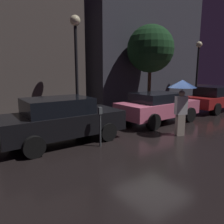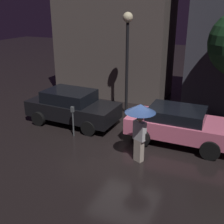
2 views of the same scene
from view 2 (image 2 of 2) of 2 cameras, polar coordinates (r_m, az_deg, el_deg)
ground_plane at (r=10.72m, az=2.95°, el=-7.47°), size 60.00×60.00×0.00m
building_facade_left at (r=16.82m, az=0.46°, el=14.49°), size 6.47×3.00×6.38m
parked_car_black at (r=12.83m, az=-8.09°, el=1.15°), size 4.17×2.01×1.52m
parked_car_pink at (r=11.20m, az=13.50°, el=-2.45°), size 4.05×2.00×1.40m
pedestrian_with_umbrella at (r=9.28m, az=5.74°, el=-1.08°), size 1.03×1.03×2.09m
parking_meter at (r=11.48m, az=-7.96°, el=-1.26°), size 0.12×0.10×1.29m
street_lamp_near at (r=13.35m, az=3.14°, el=13.94°), size 0.46×0.46×4.80m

